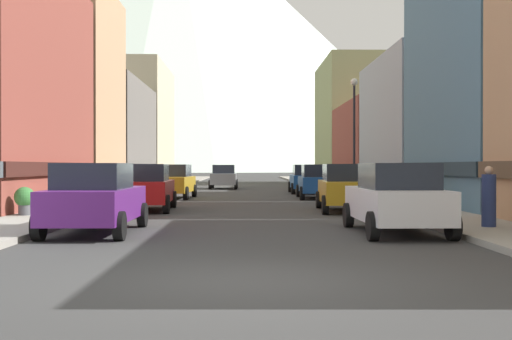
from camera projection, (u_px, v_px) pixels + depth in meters
name	position (u px, v px, depth m)	size (l,w,h in m)	color
ground_plane	(246.00, 281.00, 9.51)	(400.00, 400.00, 0.00)	#353535
sidewalk_left	(155.00, 189.00, 44.40)	(2.50, 100.00, 0.15)	gray
sidewalk_right	(335.00, 189.00, 44.61)	(2.50, 100.00, 0.15)	gray
storefront_left_2	(58.00, 97.00, 36.17)	(6.45, 8.13, 11.55)	tan
storefront_left_3	(98.00, 138.00, 47.41)	(7.07, 13.38, 7.84)	#66605B
storefront_left_4	(130.00, 127.00, 61.31)	(7.35, 13.26, 11.24)	beige
storefront_right_2	(439.00, 129.00, 36.52)	(7.39, 11.51, 7.86)	#99A5B2
storefront_right_3	(385.00, 148.00, 48.99)	(6.72, 12.94, 6.45)	brown
storefront_right_4	(354.00, 125.00, 62.41)	(6.53, 13.57, 11.78)	#8C9966
car_left_0	(95.00, 198.00, 16.21)	(2.07, 4.40, 1.78)	#591E72
car_left_1	(146.00, 187.00, 24.44)	(2.20, 4.46, 1.78)	#9E1111
car_left_2	(173.00, 181.00, 33.70)	(2.25, 4.48, 1.78)	#B28419
car_right_0	(396.00, 198.00, 16.20)	(2.09, 4.41, 1.78)	silver
car_right_1	(346.00, 187.00, 24.21)	(2.25, 4.48, 1.78)	#B28419
car_right_2	(318.00, 181.00, 33.57)	(2.16, 4.44, 1.78)	#19478C
car_right_3	(306.00, 179.00, 39.87)	(2.11, 4.42, 1.78)	#19478C
car_driving_0	(224.00, 177.00, 47.86)	(2.06, 4.40, 1.78)	slate
potted_plant_0	(25.00, 199.00, 20.32)	(0.64, 0.64, 0.90)	#4C4C51
potted_plant_1	(27.00, 202.00, 20.55)	(0.53, 0.53, 0.80)	gray
pedestrian_0	(420.00, 189.00, 22.94)	(0.36, 0.36, 1.59)	maroon
pedestrian_1	(489.00, 199.00, 16.48)	(0.36, 0.36, 1.56)	navy
streetlamp_right	(354.00, 120.00, 31.52)	(0.36, 0.36, 5.86)	black
mountain_backdrop	(174.00, 33.00, 268.57)	(232.69, 232.69, 114.84)	silver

